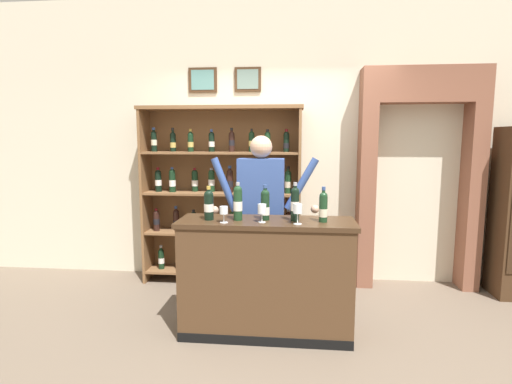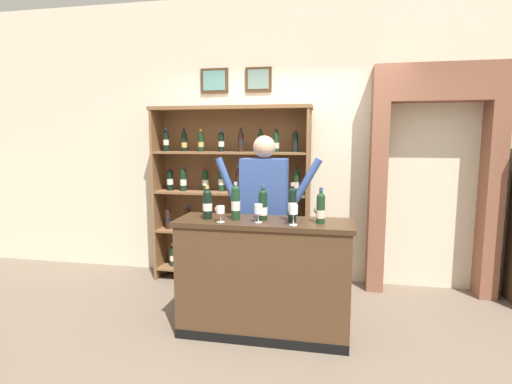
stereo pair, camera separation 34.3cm
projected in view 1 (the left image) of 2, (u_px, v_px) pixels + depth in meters
name	position (u px, v px, depth m)	size (l,w,h in m)	color
ground_plane	(272.00, 334.00, 3.50)	(14.00, 14.00, 0.02)	#6B5B4C
back_wall	(280.00, 141.00, 4.79)	(12.00, 0.19, 3.31)	beige
wine_shelf	(222.00, 191.00, 4.66)	(1.86, 0.37, 2.04)	brown
archway_doorway	(417.00, 164.00, 4.54)	(1.33, 0.45, 2.45)	brown
tasting_counter	(266.00, 278.00, 3.44)	(1.49, 0.49, 1.00)	#4C331E
shopkeeper	(261.00, 203.00, 3.88)	(1.06, 0.22, 1.71)	#2D3347
tasting_bottle_grappa	(209.00, 204.00, 3.37)	(0.08, 0.08, 0.29)	black
tasting_bottle_vin_santo	(238.00, 202.00, 3.35)	(0.08, 0.08, 0.32)	#19381E
tasting_bottle_brunello	(265.00, 204.00, 3.37)	(0.08, 0.08, 0.30)	black
tasting_bottle_chianti	(295.00, 203.00, 3.32)	(0.07, 0.07, 0.32)	black
tasting_bottle_prosecco	(323.00, 207.00, 3.28)	(0.07, 0.07, 0.29)	#19381E
wine_glass_right	(262.00, 209.00, 3.27)	(0.07, 0.07, 0.15)	silver
wine_glass_center	(298.00, 210.00, 3.20)	(0.07, 0.07, 0.17)	silver
wine_glass_spare	(224.00, 211.00, 3.26)	(0.07, 0.07, 0.14)	silver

